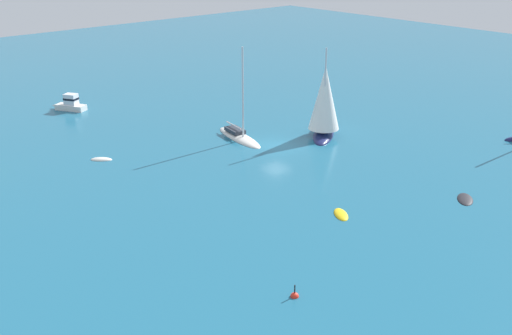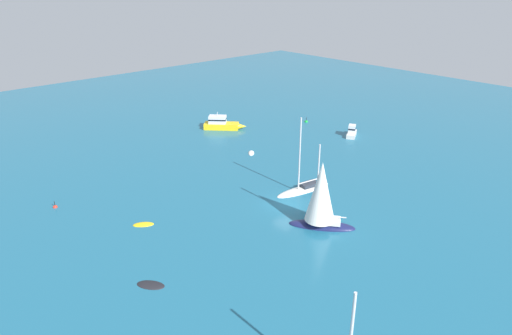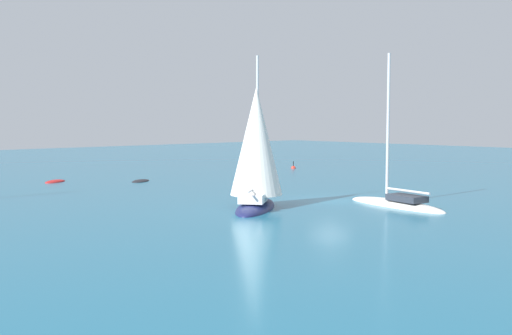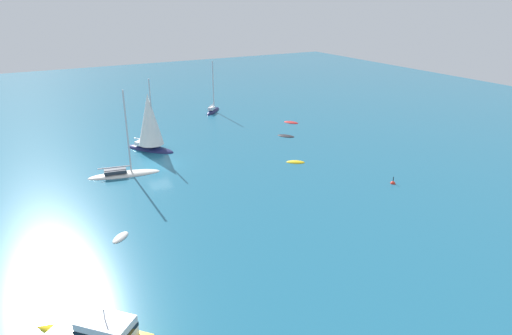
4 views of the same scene
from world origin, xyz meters
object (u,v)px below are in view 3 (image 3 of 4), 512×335
Objects in this scene: dinghy_1 at (258,178)px; skiff at (55,182)px; sloop at (396,203)px; sailboat at (256,154)px; dinghy at (141,181)px; mooring_buoy at (293,168)px.

skiff is (9.16, 15.08, 0.00)m from dinghy_1.
dinghy_1 is at bearing -6.70° from sloop.
skiff is (22.79, 2.31, -3.26)m from sailboat.
dinghy is 1.17× the size of dinghy_1.
sloop is 29.14m from mooring_buoy.
mooring_buoy is at bearing 147.14° from dinghy.
skiff is (28.00, 9.28, -0.18)m from sloop.
sloop is 3.68× the size of skiff.
mooring_buoy is at bearing -27.01° from dinghy_1.
sailboat is (-18.28, 3.30, 3.26)m from dinghy.
dinghy is at bearing 19.28° from sloop.
dinghy is 18.86m from sailboat.
dinghy_1 is 0.88× the size of skiff.
sailboat reaches higher than dinghy_1.
mooring_buoy is (19.09, -23.05, -3.25)m from sailboat.
sailboat is 0.98× the size of sloop.
dinghy_1 is 2.29× the size of mooring_buoy.
dinghy is at bearing 98.89° from dinghy_1.
sloop reaches higher than skiff.
sloop reaches higher than sailboat.
mooring_buoy reaches higher than dinghy_1.
dinghy_1 is 19.72m from sloop.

